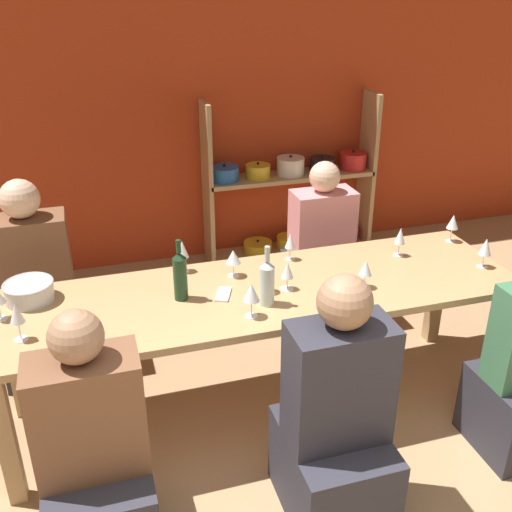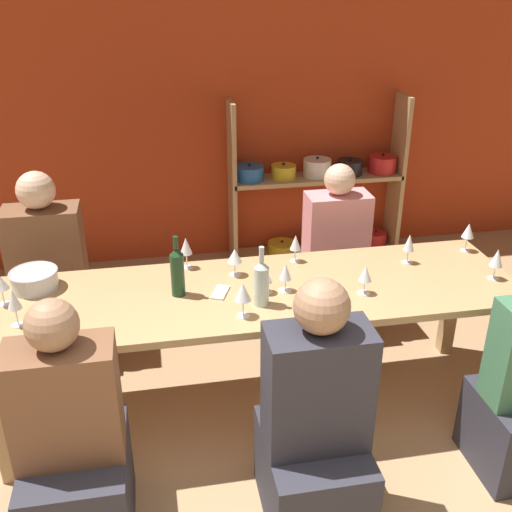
% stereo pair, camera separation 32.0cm
% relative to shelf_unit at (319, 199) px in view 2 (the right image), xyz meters
% --- Properties ---
extents(wall_back_red, '(8.80, 0.06, 2.70)m').
position_rel_shelf_unit_xyz_m(wall_back_red, '(-1.09, 0.20, 0.83)').
color(wall_back_red, '#B23819').
rests_on(wall_back_red, ground_plane).
extents(shelf_unit, '(1.48, 0.30, 1.38)m').
position_rel_shelf_unit_xyz_m(shelf_unit, '(0.00, 0.00, 0.00)').
color(shelf_unit, tan).
rests_on(shelf_unit, ground_plane).
extents(dining_table, '(2.80, 0.81, 0.77)m').
position_rel_shelf_unit_xyz_m(dining_table, '(-0.90, -1.95, 0.17)').
color(dining_table, tan).
rests_on(dining_table, ground_plane).
extents(mixing_bowl, '(0.25, 0.25, 0.10)m').
position_rel_shelf_unit_xyz_m(mixing_bowl, '(-2.07, -1.72, 0.31)').
color(mixing_bowl, '#B7BABC').
rests_on(mixing_bowl, dining_table).
extents(wine_bottle_green, '(0.07, 0.07, 0.33)m').
position_rel_shelf_unit_xyz_m(wine_bottle_green, '(-1.32, -1.92, 0.39)').
color(wine_bottle_green, '#19381E').
rests_on(wine_bottle_green, dining_table).
extents(wine_bottle_dark, '(0.08, 0.08, 0.32)m').
position_rel_shelf_unit_xyz_m(wine_bottle_dark, '(-0.92, -2.10, 0.38)').
color(wine_bottle_dark, '#B2C6C1').
rests_on(wine_bottle_dark, dining_table).
extents(wine_glass_red_a, '(0.08, 0.08, 0.17)m').
position_rel_shelf_unit_xyz_m(wine_glass_red_a, '(-2.20, -1.87, 0.37)').
color(wine_glass_red_a, white).
rests_on(wine_glass_red_a, dining_table).
extents(wine_glass_empty_a, '(0.07, 0.07, 0.19)m').
position_rel_shelf_unit_xyz_m(wine_glass_empty_a, '(-2.10, -2.09, 0.39)').
color(wine_glass_empty_a, white).
rests_on(wine_glass_empty_a, dining_table).
extents(wine_glass_red_b, '(0.08, 0.08, 0.16)m').
position_rel_shelf_unit_xyz_m(wine_glass_red_b, '(-1.00, -1.76, 0.37)').
color(wine_glass_red_b, white).
rests_on(wine_glass_red_b, dining_table).
extents(wine_glass_empty_b, '(0.07, 0.07, 0.16)m').
position_rel_shelf_unit_xyz_m(wine_glass_empty_b, '(-0.77, -1.98, 0.36)').
color(wine_glass_empty_b, white).
rests_on(wine_glass_empty_b, dining_table).
extents(wine_glass_empty_c, '(0.07, 0.07, 0.18)m').
position_rel_shelf_unit_xyz_m(wine_glass_empty_c, '(0.39, -2.06, 0.38)').
color(wine_glass_empty_c, white).
rests_on(wine_glass_empty_c, dining_table).
extents(wine_glass_red_c, '(0.06, 0.06, 0.17)m').
position_rel_shelf_unit_xyz_m(wine_glass_red_c, '(-0.63, -1.65, 0.37)').
color(wine_glass_red_c, white).
rests_on(wine_glass_red_c, dining_table).
extents(wine_glass_red_d, '(0.07, 0.07, 0.14)m').
position_rel_shelf_unit_xyz_m(wine_glass_red_d, '(-0.87, -1.99, 0.34)').
color(wine_glass_red_d, white).
rests_on(wine_glass_red_d, dining_table).
extents(wine_glass_empty_d, '(0.07, 0.07, 0.16)m').
position_rel_shelf_unit_xyz_m(wine_glass_empty_d, '(-0.37, -2.09, 0.36)').
color(wine_glass_empty_d, white).
rests_on(wine_glass_empty_d, dining_table).
extents(wine_glass_red_e, '(0.06, 0.06, 0.18)m').
position_rel_shelf_unit_xyz_m(wine_glass_red_e, '(0.00, -1.79, 0.37)').
color(wine_glass_red_e, white).
rests_on(wine_glass_red_e, dining_table).
extents(wine_glass_white_a, '(0.07, 0.07, 0.19)m').
position_rel_shelf_unit_xyz_m(wine_glass_white_a, '(-1.26, -1.62, 0.38)').
color(wine_glass_white_a, white).
rests_on(wine_glass_white_a, dining_table).
extents(wine_glass_white_b, '(0.08, 0.08, 0.18)m').
position_rel_shelf_unit_xyz_m(wine_glass_white_b, '(-1.03, -2.20, 0.38)').
color(wine_glass_white_b, white).
rests_on(wine_glass_white_b, dining_table).
extents(wine_glass_red_f, '(0.07, 0.07, 0.18)m').
position_rel_shelf_unit_xyz_m(wine_glass_red_f, '(0.42, -1.70, 0.38)').
color(wine_glass_red_f, white).
rests_on(wine_glass_red_f, dining_table).
extents(cell_phone, '(0.12, 0.17, 0.01)m').
position_rel_shelf_unit_xyz_m(cell_phone, '(-1.11, -1.95, 0.26)').
color(cell_phone, silver).
rests_on(cell_phone, dining_table).
extents(person_far_a, '(0.46, 0.57, 1.24)m').
position_rel_shelf_unit_xyz_m(person_far_a, '(-2.10, -1.15, -0.07)').
color(person_far_a, '#2D2D38').
rests_on(person_far_a, ground_plane).
extents(person_near_b, '(0.43, 0.54, 1.20)m').
position_rel_shelf_unit_xyz_m(person_near_b, '(-1.83, -2.66, -0.08)').
color(person_near_b, '#2D2D38').
rests_on(person_near_b, ground_plane).
extents(person_far_b, '(0.42, 0.52, 1.19)m').
position_rel_shelf_unit_xyz_m(person_far_b, '(-0.23, -1.17, -0.09)').
color(person_far_b, '#2D2D38').
rests_on(person_far_b, ground_plane).
extents(person_near_c, '(0.44, 0.55, 1.23)m').
position_rel_shelf_unit_xyz_m(person_near_c, '(-0.80, -2.75, -0.07)').
color(person_near_c, '#2D2D38').
rests_on(person_near_c, ground_plane).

